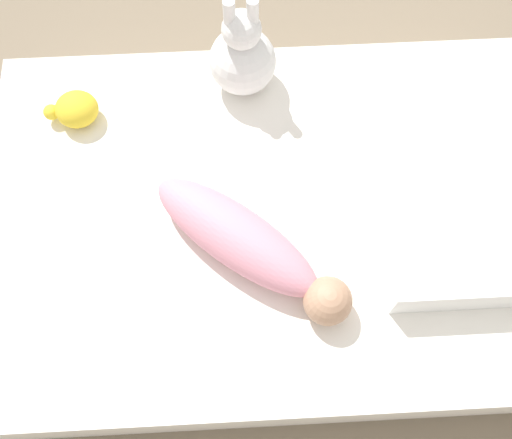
% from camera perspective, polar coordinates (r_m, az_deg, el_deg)
% --- Properties ---
extents(ground_plane, '(12.00, 12.00, 0.00)m').
position_cam_1_polar(ground_plane, '(1.80, 1.65, -1.60)').
color(ground_plane, '#7A6B56').
extents(bed_mattress, '(1.58, 1.08, 0.20)m').
position_cam_1_polar(bed_mattress, '(1.71, 1.74, -0.37)').
color(bed_mattress, white).
rests_on(bed_mattress, ground_plane).
extents(swaddled_baby, '(0.52, 0.46, 0.13)m').
position_cam_1_polar(swaddled_baby, '(1.51, -0.69, -2.46)').
color(swaddled_baby, pink).
rests_on(swaddled_baby, bed_mattress).
extents(pillow, '(0.39, 0.35, 0.11)m').
position_cam_1_polar(pillow, '(1.61, 18.84, -1.65)').
color(pillow, white).
rests_on(pillow, bed_mattress).
extents(bunny_plush, '(0.19, 0.19, 0.33)m').
position_cam_1_polar(bunny_plush, '(1.73, -1.31, 15.30)').
color(bunny_plush, white).
rests_on(bunny_plush, bed_mattress).
extents(turtle_plush, '(0.16, 0.11, 0.09)m').
position_cam_1_polar(turtle_plush, '(1.79, -16.85, 10.00)').
color(turtle_plush, yellow).
rests_on(turtle_plush, bed_mattress).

